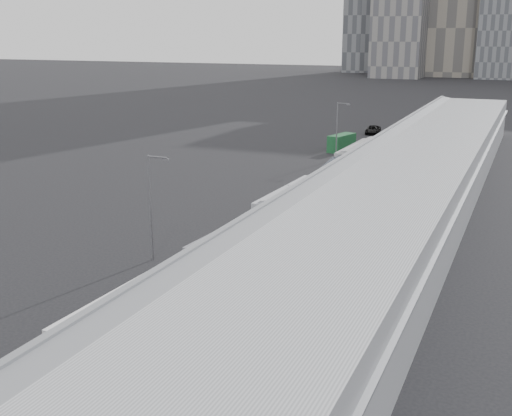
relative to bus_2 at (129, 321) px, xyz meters
The scene contains 15 objects.
sidewalk 22.22m from the bus_2, 71.94° to the left, with size 10.00×170.00×0.12m, color gray.
lane_line 21.44m from the bus_2, 99.76° to the left, with size 0.12×160.00×0.02m, color gold.
depot 23.80m from the bus_2, 62.73° to the left, with size 12.45×160.40×7.20m.
bus_2 is the anchor object (origin of this frame).
bus_3 15.21m from the bus_2, 88.89° to the left, with size 3.37×12.53×3.62m.
bus_4 28.76m from the bus_2, 89.50° to the left, with size 3.27×13.82×4.01m.
bus_5 43.76m from the bus_2, 90.14° to the left, with size 3.53×12.35×3.56m.
bus_6 56.99m from the bus_2, 90.22° to the left, with size 3.22×13.98×4.06m.
tree_1 4.09m from the bus_2, 13.68° to the left, with size 2.12×2.12×4.31m.
tree_2 22.47m from the bus_2, 80.76° to the left, with size 2.16×2.16×4.61m.
tree_3 44.41m from the bus_2, 85.87° to the left, with size 2.95×2.95×4.75m.
street_lamp_near 15.88m from the bus_2, 116.54° to the left, with size 2.04×0.22×9.22m.
street_lamp_far 65.19m from the bus_2, 94.99° to the left, with size 2.04×0.22×8.83m.
shipping_container 72.70m from the bus_2, 95.63° to the left, with size 2.14×6.01×2.78m, color #164925.
suv 93.60m from the bus_2, 94.18° to the left, with size 2.68×5.82×1.62m, color black.
Camera 1 is at (24.19, 3.14, 18.91)m, focal length 45.00 mm.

